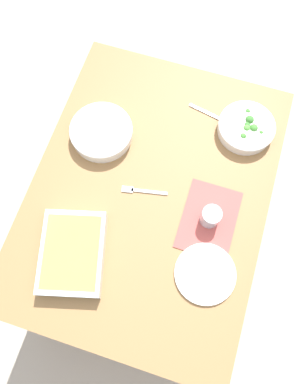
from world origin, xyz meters
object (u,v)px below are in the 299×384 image
broccoli_bowl (246,128)px  baking_dish (72,253)px  spoon_by_stew (113,133)px  spoon_by_broccoli (214,116)px  side_plate (205,274)px  stew_bowl (101,132)px  drink_cup (210,217)px  fork_on_table (141,191)px

broccoli_bowl → baking_dish: size_ratio=0.66×
spoon_by_stew → spoon_by_broccoli: bearing=118.1°
side_plate → spoon_by_stew: 0.66m
stew_bowl → side_plate: 0.67m
side_plate → spoon_by_broccoli: bearing=-168.5°
drink_cup → spoon_by_stew: bearing=-116.6°
fork_on_table → side_plate: bearing=54.0°
spoon_by_broccoli → fork_on_table: bearing=-25.0°
drink_cup → fork_on_table: (-0.03, -0.28, -0.04)m
baking_dish → side_plate: baking_dish is taller
broccoli_bowl → side_plate: size_ratio=1.03×
spoon_by_stew → fork_on_table: spoon_by_stew is taller
side_plate → baking_dish: bearing=-80.8°
broccoli_bowl → spoon_by_stew: bearing=-71.4°
drink_cup → spoon_by_stew: drink_cup is taller
broccoli_bowl → drink_cup: size_ratio=2.68×
drink_cup → fork_on_table: bearing=-96.3°
broccoli_bowl → drink_cup: drink_cup is taller
baking_dish → side_plate: (-0.08, 0.47, -0.03)m
baking_dish → spoon_by_stew: size_ratio=2.19×
side_plate → spoon_by_broccoli: size_ratio=1.26×
stew_bowl → baking_dish: (0.48, 0.07, 0.00)m
baking_dish → drink_cup: size_ratio=4.08×
drink_cup → side_plate: 0.20m
stew_bowl → baking_dish: baking_dish is taller
drink_cup → spoon_by_broccoli: (-0.43, -0.09, -0.03)m
broccoli_bowl → spoon_by_broccoli: size_ratio=1.30×
baking_dish → spoon_by_broccoli: 0.78m
stew_bowl → fork_on_table: stew_bowl is taller
drink_cup → fork_on_table: drink_cup is taller
spoon_by_broccoli → broccoli_bowl: bearing=78.3°
broccoli_bowl → spoon_by_broccoli: bearing=-101.7°
fork_on_table → spoon_by_stew: bearing=-137.3°
spoon_by_broccoli → fork_on_table: size_ratio=0.99×
baking_dish → spoon_by_broccoli: bearing=154.0°
stew_bowl → broccoli_bowl: broccoli_bowl is taller
side_plate → fork_on_table: size_ratio=1.24×
side_plate → spoon_by_broccoli: (-0.63, -0.13, -0.00)m
broccoli_bowl → side_plate: 0.60m
broccoli_bowl → side_plate: bearing=-0.6°
stew_bowl → broccoli_bowl: 0.58m
stew_bowl → side_plate: (0.41, 0.54, -0.03)m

